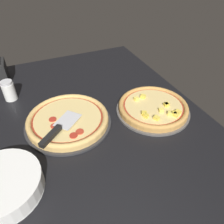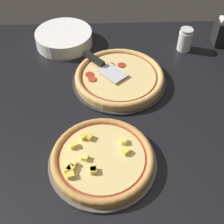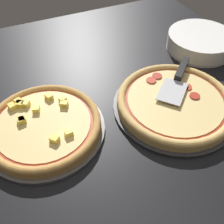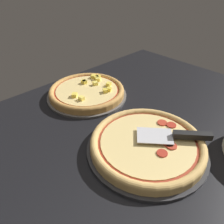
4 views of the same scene
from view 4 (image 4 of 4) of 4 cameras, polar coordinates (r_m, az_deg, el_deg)
The scene contains 6 objects.
ground_plane at distance 76.81cm, azimuth 4.98°, elevation -7.01°, with size 142.98×106.68×3.60cm, color black.
pizza_pan_front at distance 70.68cm, azimuth 9.03°, elevation -9.35°, with size 37.81×37.81×1.00cm, color #2D2D30.
pizza_front at distance 69.20cm, azimuth 9.21°, elevation -8.05°, with size 35.54×35.54×3.34cm.
pizza_pan_back at distance 96.94cm, azimuth -6.50°, elevation 4.36°, with size 34.53×34.53×1.00cm, color #565451.
pizza_back at distance 95.92cm, azimuth -6.56°, elevation 5.48°, with size 32.46×32.46×3.96cm.
serving_spatula at distance 70.73cm, azimuth 17.78°, elevation -5.83°, with size 18.63×20.24×2.00cm.
Camera 4 is at (-44.47, -36.34, 49.20)cm, focal length 35.00 mm.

